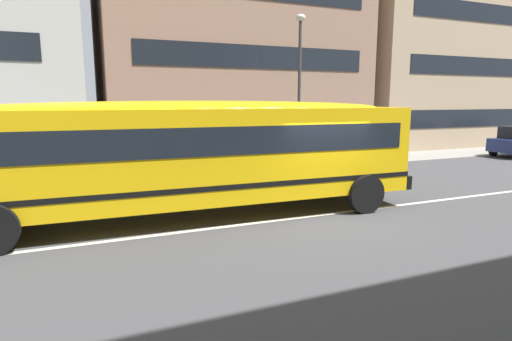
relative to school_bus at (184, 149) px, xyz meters
The scene contains 6 objects.
ground_plane 4.06m from the school_bus, 19.72° to the right, with size 400.00×400.00×0.00m, color #424244.
sidewalk_far 8.05m from the school_bus, 64.20° to the left, with size 120.00×3.00×0.01m, color gray.
lane_centreline 4.05m from the school_bus, 19.72° to the right, with size 110.00×0.16×0.01m, color silver.
school_bus is the anchor object (origin of this frame).
street_lamp 9.67m from the school_bus, 42.96° to the left, with size 0.44×0.44×6.80m.
apartment_block_far_right 27.31m from the school_bus, 33.24° to the left, with size 17.19×12.39×13.30m.
Camera 1 is at (-5.85, -9.29, 3.06)m, focal length 29.14 mm.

